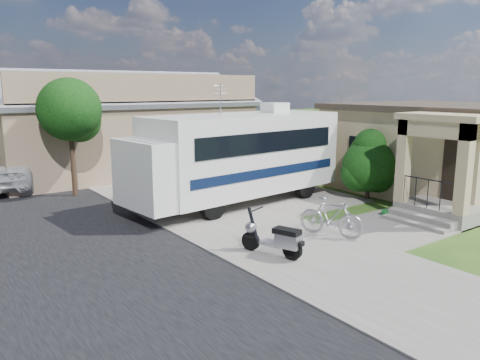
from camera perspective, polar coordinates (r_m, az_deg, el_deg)
ground at (r=13.67m, az=7.93°, el=-6.77°), size 120.00×120.00×0.00m
sidewalk_slab at (r=21.36m, az=-13.01°, el=-0.33°), size 4.00×80.00×0.06m
driveway_slab at (r=17.90m, az=1.43°, el=-2.27°), size 7.00×6.00×0.05m
walk_slab at (r=15.25m, az=18.78°, el=-5.28°), size 4.00×3.00×0.05m
house at (r=21.07m, az=23.03°, el=3.73°), size 9.47×7.80×3.54m
warehouse at (r=25.10m, az=-14.68°, el=5.80°), size 12.50×8.40×5.04m
street_tree_a at (r=19.17m, az=-19.80°, el=7.73°), size 2.44×2.40×4.58m
street_tree_b at (r=28.89m, az=-25.51°, el=8.54°), size 2.44×2.40×4.73m
motorhome at (r=16.87m, az=-0.36°, el=3.16°), size 8.54×3.41×4.27m
shrub at (r=18.39m, az=15.41°, el=1.99°), size 2.19×2.09×2.69m
scooter at (r=11.74m, az=4.35°, el=-7.12°), size 0.88×1.70×1.15m
bicycle at (r=13.44m, az=11.04°, el=-4.70°), size 1.21×1.92×1.12m
garden_hose at (r=16.22m, az=17.52°, el=-3.99°), size 0.40×0.40×0.18m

